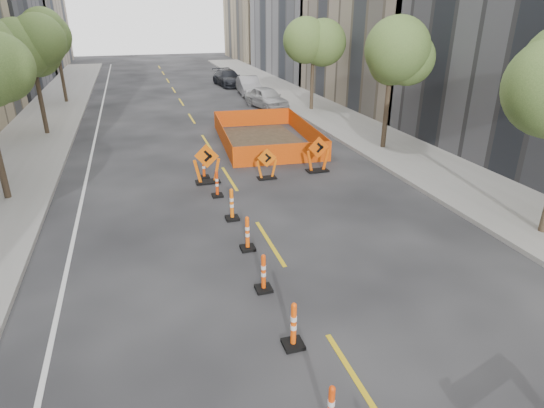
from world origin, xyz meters
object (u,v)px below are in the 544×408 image
object	(u,v)px
channelizer_7	(204,166)
parked_car_mid	(249,86)
parked_car_near	(266,98)
parked_car_far	(228,78)
chevron_sign_center	(267,164)
channelizer_2	(294,325)
channelizer_4	(247,233)
channelizer_3	(264,273)
channelizer_5	(232,204)
channelizer_6	(217,184)
chevron_sign_left	(207,164)
chevron_sign_right	(318,154)

from	to	relation	value
channelizer_7	parked_car_mid	bearing A→B (deg)	70.56
parked_car_near	parked_car_far	distance (m)	11.05
chevron_sign_center	parked_car_mid	bearing A→B (deg)	88.64
channelizer_2	parked_car_mid	bearing A→B (deg)	77.61
channelizer_4	parked_car_far	world-z (taller)	parked_car_far
parked_car_near	channelizer_4	bearing A→B (deg)	-119.09
channelizer_2	channelizer_4	world-z (taller)	channelizer_2
channelizer_3	channelizer_7	size ratio (longest dim) A/B	0.97
chevron_sign_center	channelizer_5	bearing A→B (deg)	-111.81
channelizer_5	channelizer_6	size ratio (longest dim) A/B	1.09
parked_car_mid	channelizer_4	bearing A→B (deg)	-100.11
channelizer_4	chevron_sign_center	size ratio (longest dim) A/B	0.81
channelizer_3	parked_car_mid	size ratio (longest dim) A/B	0.23
channelizer_4	channelizer_7	xyz separation A→B (m)	(-0.26, 6.59, -0.01)
channelizer_2	channelizer_5	xyz separation A→B (m)	(0.11, 6.59, 0.02)
channelizer_4	chevron_sign_left	size ratio (longest dim) A/B	0.65
channelizer_4	channelizer_7	world-z (taller)	channelizer_4
channelizer_2	parked_car_far	distance (m)	36.06
channelizer_3	channelizer_6	bearing A→B (deg)	89.72
chevron_sign_left	chevron_sign_center	xyz separation A→B (m)	(2.47, -0.22, -0.16)
channelizer_6	chevron_sign_center	bearing A→B (deg)	29.84
chevron_sign_left	parked_car_mid	distance (m)	21.01
channelizer_4	channelizer_7	bearing A→B (deg)	92.23
channelizer_4	channelizer_5	size ratio (longest dim) A/B	0.96
chevron_sign_left	parked_car_mid	size ratio (longest dim) A/B	0.37
chevron_sign_center	parked_car_near	xyz separation A→B (m)	(4.16, 14.38, 0.08)
channelizer_7	chevron_sign_left	distance (m)	0.69
chevron_sign_left	channelizer_4	bearing A→B (deg)	-67.70
chevron_sign_left	chevron_sign_center	world-z (taller)	chevron_sign_left
channelizer_2	channelizer_5	bearing A→B (deg)	89.06
channelizer_7	chevron_sign_left	bearing A→B (deg)	-85.30
chevron_sign_right	parked_car_mid	xyz separation A→B (m)	(1.89, 19.88, -0.05)
channelizer_4	chevron_sign_center	distance (m)	6.18
parked_car_far	parked_car_near	bearing A→B (deg)	-92.76
parked_car_mid	parked_car_far	bearing A→B (deg)	101.03
parked_car_mid	chevron_sign_right	bearing A→B (deg)	-91.33
parked_car_near	chevron_sign_left	bearing A→B (deg)	-126.48
channelizer_4	parked_car_near	distance (m)	21.13
channelizer_4	chevron_sign_right	distance (m)	7.59
channelizer_7	parked_car_far	world-z (taller)	parked_car_far
channelizer_3	chevron_sign_left	world-z (taller)	chevron_sign_left
channelizer_3	chevron_sign_center	world-z (taller)	chevron_sign_center
channelizer_4	chevron_sign_left	distance (m)	5.98
channelizer_5	parked_car_mid	distance (m)	24.56
parked_car_far	chevron_sign_center	bearing A→B (deg)	-103.62
channelizer_3	channelizer_4	bearing A→B (deg)	86.61
chevron_sign_right	parked_car_near	size ratio (longest dim) A/B	0.36
channelizer_5	parked_car_mid	size ratio (longest dim) A/B	0.25
channelizer_6	channelizer_5	bearing A→B (deg)	-87.31
channelizer_3	chevron_sign_right	bearing A→B (deg)	59.66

